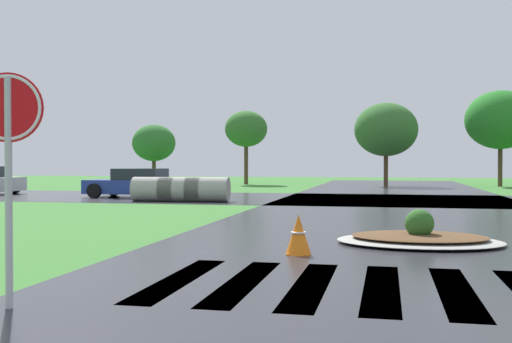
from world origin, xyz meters
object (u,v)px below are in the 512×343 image
(median_island, at_px, (419,238))
(car_white_sedan, at_px, (135,184))
(stop_sign, at_px, (8,133))
(drainage_pipe_stack, at_px, (181,189))
(traffic_cone, at_px, (298,235))

(median_island, bearing_deg, car_white_sedan, 131.22)
(stop_sign, distance_m, car_white_sedan, 20.91)
(stop_sign, height_order, median_island, stop_sign)
(median_island, xyz_separation_m, drainage_pipe_stack, (-8.72, 11.06, 0.36))
(median_island, bearing_deg, drainage_pipe_stack, 128.25)
(stop_sign, xyz_separation_m, drainage_pipe_stack, (-4.07, 17.41, -1.42))
(median_island, distance_m, traffic_cone, 2.81)
(stop_sign, bearing_deg, median_island, 38.05)
(car_white_sedan, xyz_separation_m, drainage_pipe_stack, (2.94, -2.25, -0.12))
(stop_sign, distance_m, median_island, 8.07)
(car_white_sedan, height_order, traffic_cone, car_white_sedan)
(stop_sign, relative_size, traffic_cone, 3.70)
(car_white_sedan, bearing_deg, traffic_cone, 124.43)
(car_white_sedan, relative_size, traffic_cone, 6.03)
(traffic_cone, bearing_deg, car_white_sedan, 122.22)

